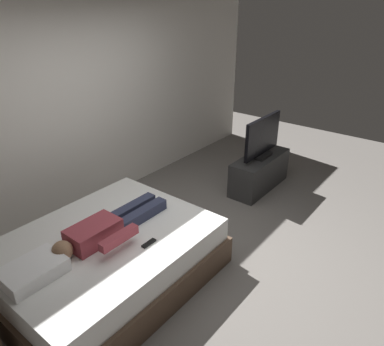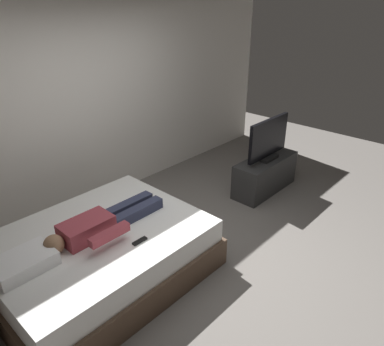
# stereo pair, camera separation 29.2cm
# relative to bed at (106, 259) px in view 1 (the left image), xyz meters

# --- Properties ---
(ground_plane) EXTENTS (10.00, 10.00, 0.00)m
(ground_plane) POSITION_rel_bed_xyz_m (0.85, -0.57, -0.26)
(ground_plane) COLOR slate
(back_wall) EXTENTS (6.40, 0.10, 2.80)m
(back_wall) POSITION_rel_bed_xyz_m (1.25, 1.44, 1.14)
(back_wall) COLOR silver
(back_wall) RESTS_ON ground
(bed) EXTENTS (2.05, 1.60, 0.54)m
(bed) POSITION_rel_bed_xyz_m (0.00, 0.00, 0.00)
(bed) COLOR brown
(bed) RESTS_ON ground
(pillow) EXTENTS (0.48, 0.34, 0.12)m
(pillow) POSITION_rel_bed_xyz_m (-0.70, 0.00, 0.34)
(pillow) COLOR white
(pillow) RESTS_ON bed
(person) EXTENTS (1.26, 0.46, 0.18)m
(person) POSITION_rel_bed_xyz_m (0.03, -0.02, 0.36)
(person) COLOR #993842
(person) RESTS_ON bed
(remote) EXTENTS (0.15, 0.04, 0.02)m
(remote) POSITION_rel_bed_xyz_m (0.18, -0.42, 0.29)
(remote) COLOR black
(remote) RESTS_ON bed
(tv_stand) EXTENTS (1.10, 0.40, 0.50)m
(tv_stand) POSITION_rel_bed_xyz_m (2.70, -0.20, -0.01)
(tv_stand) COLOR #2D2D2D
(tv_stand) RESTS_ON ground
(tv) EXTENTS (0.88, 0.20, 0.59)m
(tv) POSITION_rel_bed_xyz_m (2.70, -0.20, 0.52)
(tv) COLOR black
(tv) RESTS_ON tv_stand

